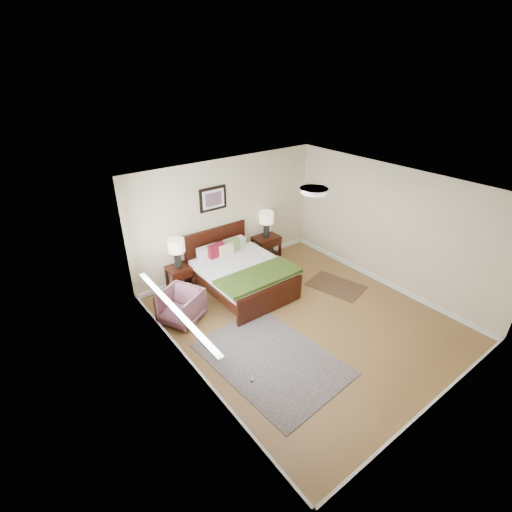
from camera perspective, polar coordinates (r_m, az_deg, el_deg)
name	(u,v)px	position (r m, az deg, el deg)	size (l,w,h in m)	color
floor	(304,319)	(6.98, 7.41, -9.66)	(5.00, 5.00, 0.00)	brown
back_wall	(227,216)	(8.08, -4.43, 6.15)	(4.50, 0.04, 2.50)	#CBB693
front_wall	(454,338)	(5.18, 28.13, -11.13)	(4.50, 0.04, 2.50)	#CBB693
left_wall	(190,307)	(5.17, -10.19, -7.80)	(0.04, 5.00, 2.50)	#CBB693
right_wall	(389,228)	(7.93, 19.82, 4.10)	(0.04, 5.00, 2.50)	#CBB693
ceiling	(314,188)	(5.82, 8.92, 10.27)	(4.50, 5.00, 0.02)	white
window	(170,277)	(5.66, -13.14, -3.17)	(0.11, 2.72, 1.32)	silver
door	(272,399)	(4.19, 2.41, -21.08)	(0.06, 1.00, 2.18)	silver
ceil_fixture	(314,190)	(5.83, 8.89, 9.94)	(0.44, 0.44, 0.08)	white
bed	(240,269)	(7.51, -2.43, -2.03)	(1.63, 1.96, 1.06)	black
wall_art	(213,199)	(7.72, -6.63, 8.72)	(0.62, 0.05, 0.50)	black
nightstand_left	(180,273)	(7.66, -11.67, -2.51)	(0.46, 0.41, 0.55)	black
nightstand_right	(266,246)	(8.74, 1.62, 1.59)	(0.59, 0.45, 0.59)	black
lamp_left	(176,248)	(7.42, -12.14, 1.19)	(0.33, 0.33, 0.61)	black
lamp_right	(266,220)	(8.48, 1.62, 5.60)	(0.33, 0.33, 0.61)	black
armchair	(181,306)	(6.86, -11.48, -7.58)	(0.67, 0.69, 0.62)	brown
rug_persian	(271,359)	(6.15, 2.32, -15.51)	(1.62, 2.29, 0.01)	#0C1C40
rug_navy	(336,286)	(8.05, 12.22, -4.49)	(0.75, 1.12, 0.01)	black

